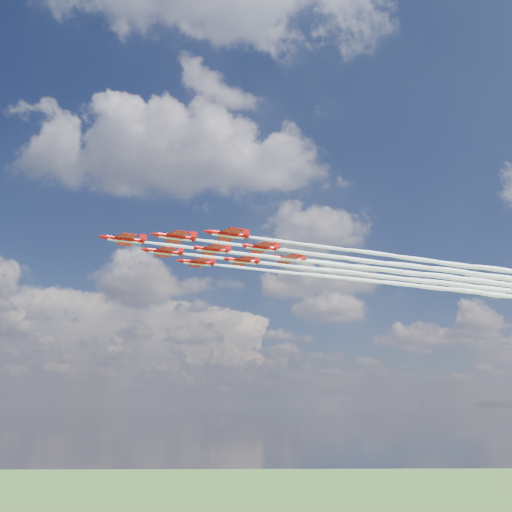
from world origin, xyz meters
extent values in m
cylinder|color=red|center=(-13.59, -13.39, 88.06)|extent=(8.46, 4.22, 1.18)
cone|color=red|center=(-18.61, -15.33, 88.06)|extent=(2.44, 1.88, 1.18)
cone|color=red|center=(-8.87, -11.56, 88.06)|extent=(1.90, 1.59, 1.08)
ellipsoid|color=black|center=(-15.60, -14.16, 88.54)|extent=(2.44, 1.72, 0.77)
cube|color=red|center=(-13.09, -13.19, 88.00)|extent=(6.79, 10.49, 0.15)
cube|color=red|center=(-9.57, -11.83, 88.06)|extent=(2.81, 4.16, 0.13)
cube|color=red|center=(-9.37, -11.75, 89.03)|extent=(1.66, 0.76, 1.94)
cube|color=white|center=(-13.59, -13.39, 87.52)|extent=(7.88, 3.82, 0.13)
cylinder|color=red|center=(-0.80, -15.54, 88.06)|extent=(8.46, 4.22, 1.18)
cone|color=red|center=(-5.82, -17.49, 88.06)|extent=(2.44, 1.88, 1.18)
cone|color=red|center=(3.92, -13.72, 88.06)|extent=(1.90, 1.59, 1.08)
ellipsoid|color=black|center=(-2.81, -16.32, 88.54)|extent=(2.44, 1.72, 0.77)
cube|color=red|center=(-0.30, -15.35, 88.00)|extent=(6.79, 10.49, 0.15)
cube|color=red|center=(3.22, -13.99, 88.06)|extent=(2.81, 4.16, 0.13)
cube|color=red|center=(3.42, -13.91, 89.03)|extent=(1.66, 0.76, 1.94)
cube|color=white|center=(-0.80, -15.54, 87.52)|extent=(7.88, 3.82, 0.13)
cylinder|color=red|center=(-5.59, -3.18, 88.06)|extent=(8.46, 4.22, 1.18)
cone|color=red|center=(-10.61, -5.12, 88.06)|extent=(2.44, 1.88, 1.18)
cone|color=red|center=(-0.86, -1.35, 88.06)|extent=(1.90, 1.59, 1.08)
ellipsoid|color=black|center=(-7.59, -3.96, 88.54)|extent=(2.44, 1.72, 0.77)
cube|color=red|center=(-5.08, -2.98, 88.00)|extent=(6.79, 10.49, 0.15)
cube|color=red|center=(-1.57, -1.62, 88.06)|extent=(2.81, 4.16, 0.13)
cube|color=red|center=(-1.37, -1.55, 89.03)|extent=(1.66, 0.76, 1.94)
cube|color=white|center=(-5.59, -3.18, 87.52)|extent=(7.88, 3.82, 0.13)
cylinder|color=red|center=(11.99, -17.70, 88.06)|extent=(8.46, 4.22, 1.18)
cone|color=red|center=(6.97, -19.65, 88.06)|extent=(2.44, 1.88, 1.18)
cone|color=red|center=(16.71, -15.88, 88.06)|extent=(1.90, 1.59, 1.08)
ellipsoid|color=black|center=(9.98, -18.48, 88.54)|extent=(2.44, 1.72, 0.77)
cube|color=red|center=(12.49, -17.51, 88.00)|extent=(6.79, 10.49, 0.15)
cube|color=red|center=(16.01, -16.15, 88.06)|extent=(2.81, 4.16, 0.13)
cube|color=red|center=(16.21, -16.07, 89.03)|extent=(1.66, 0.76, 1.94)
cube|color=white|center=(11.99, -17.70, 87.52)|extent=(7.88, 3.82, 0.13)
cylinder|color=red|center=(7.21, -5.34, 88.06)|extent=(8.46, 4.22, 1.18)
cone|color=red|center=(2.18, -7.28, 88.06)|extent=(2.44, 1.88, 1.18)
cone|color=red|center=(11.93, -3.51, 88.06)|extent=(1.90, 1.59, 1.08)
ellipsoid|color=black|center=(5.20, -6.11, 88.54)|extent=(2.44, 1.72, 0.77)
cube|color=red|center=(7.71, -5.14, 88.00)|extent=(6.79, 10.49, 0.15)
cube|color=red|center=(11.22, -3.78, 88.06)|extent=(2.81, 4.16, 0.13)
cube|color=red|center=(11.42, -3.70, 89.03)|extent=(1.66, 0.76, 1.94)
cube|color=white|center=(7.21, -5.34, 87.52)|extent=(7.88, 3.82, 0.13)
cylinder|color=red|center=(2.42, 7.03, 88.06)|extent=(8.46, 4.22, 1.18)
cone|color=red|center=(-2.60, 5.08, 88.06)|extent=(2.44, 1.88, 1.18)
cone|color=red|center=(7.14, 8.86, 88.06)|extent=(1.90, 1.59, 1.08)
ellipsoid|color=black|center=(0.41, 6.25, 88.54)|extent=(2.44, 1.72, 0.77)
cube|color=red|center=(2.92, 7.22, 88.00)|extent=(6.79, 10.49, 0.15)
cube|color=red|center=(6.44, 8.58, 88.06)|extent=(2.81, 4.16, 0.13)
cube|color=red|center=(6.64, 8.66, 89.03)|extent=(1.66, 0.76, 1.94)
cube|color=white|center=(2.42, 7.03, 87.52)|extent=(7.88, 3.82, 0.13)
cylinder|color=red|center=(20.00, -7.50, 88.06)|extent=(8.46, 4.22, 1.18)
cone|color=red|center=(14.97, -9.44, 88.06)|extent=(2.44, 1.88, 1.18)
cone|color=red|center=(24.72, -5.67, 88.06)|extent=(1.90, 1.59, 1.08)
ellipsoid|color=black|center=(17.99, -8.27, 88.54)|extent=(2.44, 1.72, 0.77)
cube|color=red|center=(20.50, -7.30, 88.00)|extent=(6.79, 10.49, 0.15)
cube|color=red|center=(24.01, -5.94, 88.06)|extent=(2.81, 4.16, 0.13)
cube|color=red|center=(24.22, -5.86, 89.03)|extent=(1.66, 0.76, 1.94)
cube|color=white|center=(20.00, -7.50, 87.52)|extent=(7.88, 3.82, 0.13)
cylinder|color=red|center=(15.21, 4.87, 88.06)|extent=(8.46, 4.22, 1.18)
cone|color=red|center=(10.19, 2.93, 88.06)|extent=(2.44, 1.88, 1.18)
cone|color=red|center=(19.93, 6.70, 88.06)|extent=(1.90, 1.59, 1.08)
ellipsoid|color=black|center=(13.20, 4.09, 88.54)|extent=(2.44, 1.72, 0.77)
cube|color=red|center=(15.71, 5.06, 88.00)|extent=(6.79, 10.49, 0.15)
cube|color=red|center=(19.23, 6.43, 88.06)|extent=(2.81, 4.16, 0.13)
cube|color=red|center=(19.43, 6.50, 89.03)|extent=(1.66, 0.76, 1.94)
cube|color=white|center=(15.21, 4.87, 87.52)|extent=(7.88, 3.82, 0.13)
cylinder|color=red|center=(28.00, 2.71, 88.06)|extent=(8.46, 4.22, 1.18)
cone|color=red|center=(22.98, 0.77, 88.06)|extent=(2.44, 1.88, 1.18)
cone|color=red|center=(32.72, 4.54, 88.06)|extent=(1.90, 1.59, 1.08)
ellipsoid|color=black|center=(25.99, 1.93, 88.54)|extent=(2.44, 1.72, 0.77)
cube|color=red|center=(28.50, 2.91, 88.00)|extent=(6.79, 10.49, 0.15)
cube|color=red|center=(32.02, 4.27, 88.06)|extent=(2.81, 4.16, 0.13)
cube|color=red|center=(32.22, 4.35, 89.03)|extent=(1.66, 0.76, 1.94)
cube|color=white|center=(28.00, 2.71, 87.52)|extent=(7.88, 3.82, 0.13)
camera|label=1|loc=(16.53, -130.03, 49.07)|focal=35.00mm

